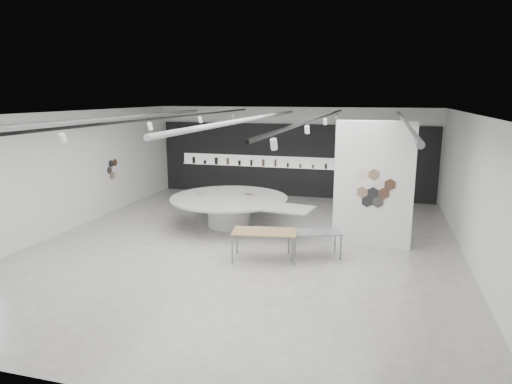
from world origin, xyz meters
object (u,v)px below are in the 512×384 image
(partition_column, at_px, (373,185))
(sample_table_stone, at_px, (315,234))
(sample_table_wood, at_px, (264,233))
(kitchen_counter, at_px, (360,191))
(display_island, at_px, (231,207))

(partition_column, height_order, sample_table_stone, partition_column)
(sample_table_wood, relative_size, kitchen_counter, 1.10)
(sample_table_stone, bearing_deg, kitchen_counter, 83.21)
(partition_column, relative_size, kitchen_counter, 2.22)
(display_island, relative_size, sample_table_wood, 2.91)
(sample_table_stone, bearing_deg, sample_table_wood, -155.18)
(sample_table_stone, distance_m, kitchen_counter, 7.01)
(partition_column, xyz_separation_m, sample_table_stone, (-1.44, -1.44, -1.15))
(sample_table_wood, distance_m, sample_table_stone, 1.37)
(display_island, bearing_deg, sample_table_wood, -47.08)
(display_island, xyz_separation_m, sample_table_stone, (3.11, -2.20, 0.00))
(display_island, relative_size, sample_table_stone, 3.41)
(sample_table_wood, bearing_deg, partition_column, 36.85)
(partition_column, height_order, sample_table_wood, partition_column)
(sample_table_wood, xyz_separation_m, sample_table_stone, (1.24, 0.57, -0.08))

